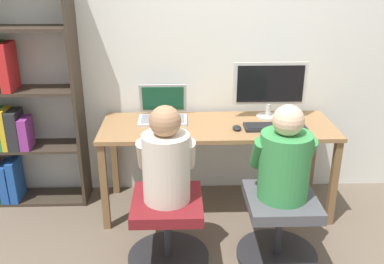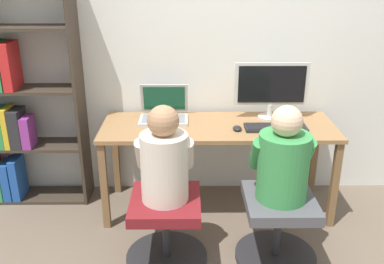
% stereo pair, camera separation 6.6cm
% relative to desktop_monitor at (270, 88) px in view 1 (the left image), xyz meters
% --- Properties ---
extents(ground_plane, '(14.00, 14.00, 0.00)m').
position_rel_desktop_monitor_xyz_m(ground_plane, '(-0.41, -0.46, -0.94)').
color(ground_plane, brown).
extents(wall_back, '(10.00, 0.05, 2.60)m').
position_rel_desktop_monitor_xyz_m(wall_back, '(-0.41, 0.21, 0.36)').
color(wall_back, silver).
rests_on(wall_back, ground_plane).
extents(desk, '(1.73, 0.61, 0.70)m').
position_rel_desktop_monitor_xyz_m(desk, '(-0.41, -0.15, -0.32)').
color(desk, olive).
rests_on(desk, ground_plane).
extents(desktop_monitor, '(0.56, 0.18, 0.43)m').
position_rel_desktop_monitor_xyz_m(desktop_monitor, '(0.00, 0.00, 0.00)').
color(desktop_monitor, beige).
rests_on(desktop_monitor, desk).
extents(laptop, '(0.37, 0.31, 0.26)m').
position_rel_desktop_monitor_xyz_m(laptop, '(-0.82, -0.01, -0.19)').
color(laptop, '#B7B7BC').
rests_on(laptop, desk).
extents(keyboard, '(0.45, 0.16, 0.03)m').
position_rel_desktop_monitor_xyz_m(keyboard, '(0.00, -0.24, -0.23)').
color(keyboard, '#232326').
rests_on(keyboard, desk).
extents(computer_mouse_by_keyboard, '(0.06, 0.09, 0.03)m').
position_rel_desktop_monitor_xyz_m(computer_mouse_by_keyboard, '(-0.28, -0.26, -0.23)').
color(computer_mouse_by_keyboard, black).
rests_on(computer_mouse_by_keyboard, desk).
extents(office_chair_left, '(0.53, 0.53, 0.46)m').
position_rel_desktop_monitor_xyz_m(office_chair_left, '(-0.06, -0.80, -0.69)').
color(office_chair_left, '#262628').
rests_on(office_chair_left, ground_plane).
extents(office_chair_right, '(0.53, 0.53, 0.46)m').
position_rel_desktop_monitor_xyz_m(office_chair_right, '(-0.78, -0.80, -0.69)').
color(office_chair_right, '#262628').
rests_on(office_chair_right, ground_plane).
extents(person_at_monitor, '(0.38, 0.32, 0.60)m').
position_rel_desktop_monitor_xyz_m(person_at_monitor, '(-0.06, -0.79, -0.23)').
color(person_at_monitor, '#388C47').
rests_on(person_at_monitor, office_chair_left).
extents(person_at_laptop, '(0.36, 0.30, 0.61)m').
position_rel_desktop_monitor_xyz_m(person_at_laptop, '(-0.78, -0.80, -0.22)').
color(person_at_laptop, beige).
rests_on(person_at_laptop, office_chair_right).
extents(bookshelf, '(0.91, 0.28, 1.86)m').
position_rel_desktop_monitor_xyz_m(bookshelf, '(-2.04, 0.00, -0.09)').
color(bookshelf, '#382D23').
rests_on(bookshelf, ground_plane).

